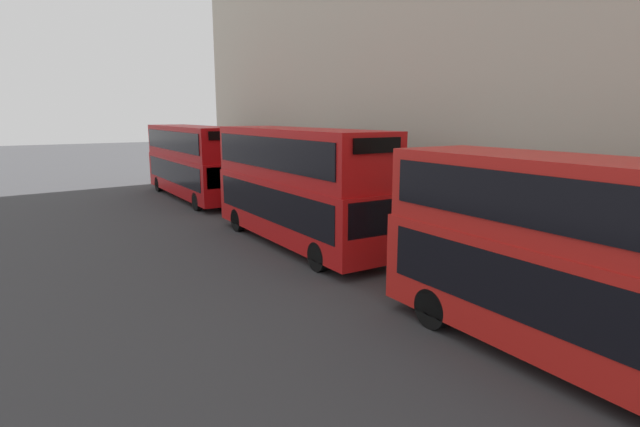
% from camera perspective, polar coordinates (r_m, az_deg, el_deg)
% --- Properties ---
extents(bus_leading, '(2.59, 10.97, 4.29)m').
position_cam_1_polar(bus_leading, '(10.79, 32.33, -5.31)').
color(bus_leading, red).
rests_on(bus_leading, ground).
extents(bus_second_in_queue, '(2.59, 10.07, 4.60)m').
position_cam_1_polar(bus_second_in_queue, '(19.61, -2.62, 3.63)').
color(bus_second_in_queue, red).
rests_on(bus_second_in_queue, ground).
extents(bus_third_in_queue, '(2.59, 11.32, 4.44)m').
position_cam_1_polar(bus_third_in_queue, '(31.69, -14.37, 6.05)').
color(bus_third_in_queue, '#B20C0F').
rests_on(bus_third_in_queue, ground).
extents(pedestrian, '(0.36, 0.36, 1.71)m').
position_cam_1_polar(pedestrian, '(27.04, -5.72, 1.97)').
color(pedestrian, brown).
rests_on(pedestrian, ground).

